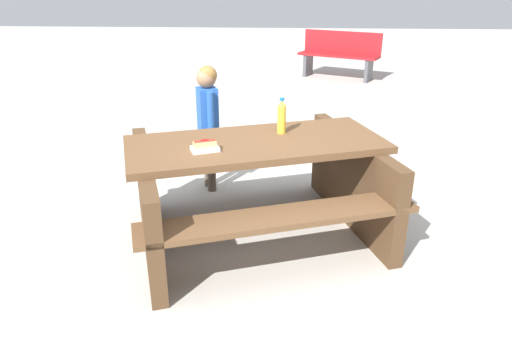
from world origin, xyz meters
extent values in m
plane|color=#B7B2A8|center=(0.00, 0.00, 0.00)|extent=(30.00, 30.00, 0.00)
cube|color=brown|center=(0.00, 0.00, 0.72)|extent=(1.95, 1.30, 0.05)
cube|color=brown|center=(-0.18, 0.53, 0.43)|extent=(1.79, 0.85, 0.04)
cube|color=brown|center=(0.18, -0.53, 0.43)|extent=(1.79, 0.85, 0.04)
cube|color=#4D3520|center=(0.74, 0.25, 0.35)|extent=(0.55, 1.36, 0.70)
cube|color=#4D3520|center=(-0.74, -0.25, 0.35)|extent=(0.55, 1.36, 0.70)
cylinder|color=yellow|center=(-0.18, -0.20, 0.85)|extent=(0.06, 0.06, 0.21)
cone|color=yellow|center=(-0.18, -0.20, 0.98)|extent=(0.06, 0.06, 0.04)
cylinder|color=blue|center=(-0.18, -0.20, 1.00)|extent=(0.03, 0.03, 0.02)
cube|color=white|center=(0.33, 0.23, 0.77)|extent=(0.21, 0.17, 0.03)
cube|color=#D8B272|center=(0.33, 0.23, 0.80)|extent=(0.16, 0.11, 0.04)
cylinder|color=maroon|center=(0.33, 0.23, 0.82)|extent=(0.14, 0.08, 0.03)
ellipsoid|color=maroon|center=(0.33, 0.23, 0.83)|extent=(0.07, 0.05, 0.01)
cylinder|color=brown|center=(0.45, -0.77, 0.25)|extent=(0.08, 0.08, 0.51)
cylinder|color=brown|center=(0.49, -0.87, 0.25)|extent=(0.08, 0.08, 0.51)
cube|color=#2659B2|center=(0.47, -0.82, 0.72)|extent=(0.21, 0.22, 0.43)
cylinder|color=#2659B2|center=(0.43, -0.72, 0.74)|extent=(0.06, 0.06, 0.37)
cylinder|color=#2659B2|center=(0.51, -0.92, 0.74)|extent=(0.06, 0.06, 0.37)
sphere|color=#997051|center=(0.47, -0.82, 1.02)|extent=(0.17, 0.17, 0.17)
sphere|color=olive|center=(0.46, -0.83, 1.04)|extent=(0.16, 0.16, 0.16)
cube|color=maroon|center=(-1.19, -5.94, 0.43)|extent=(1.53, 1.00, 0.04)
cube|color=maroon|center=(-1.27, -6.11, 0.65)|extent=(1.37, 0.67, 0.40)
cube|color=#4C4C51|center=(-0.65, -6.20, 0.21)|extent=(0.21, 0.35, 0.41)
cube|color=#4C4C51|center=(-1.73, -5.69, 0.21)|extent=(0.21, 0.35, 0.41)
camera|label=1|loc=(-0.19, 3.15, 1.84)|focal=33.29mm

